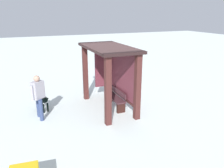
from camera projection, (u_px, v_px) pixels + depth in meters
name	position (u px, v px, depth m)	size (l,w,h in m)	color
ground_plane	(109.00, 107.00, 9.02)	(60.00, 60.00, 0.00)	silver
bus_shelter	(112.00, 66.00, 8.64)	(3.00, 1.51, 2.47)	#46211E
bench_left_inside	(115.00, 99.00, 9.01)	(1.42, 0.37, 0.71)	#46272D
person_walking	(38.00, 94.00, 7.81)	(0.57, 0.54, 1.61)	#A9A6B3
dog	(41.00, 98.00, 8.65)	(0.97, 0.54, 0.69)	black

